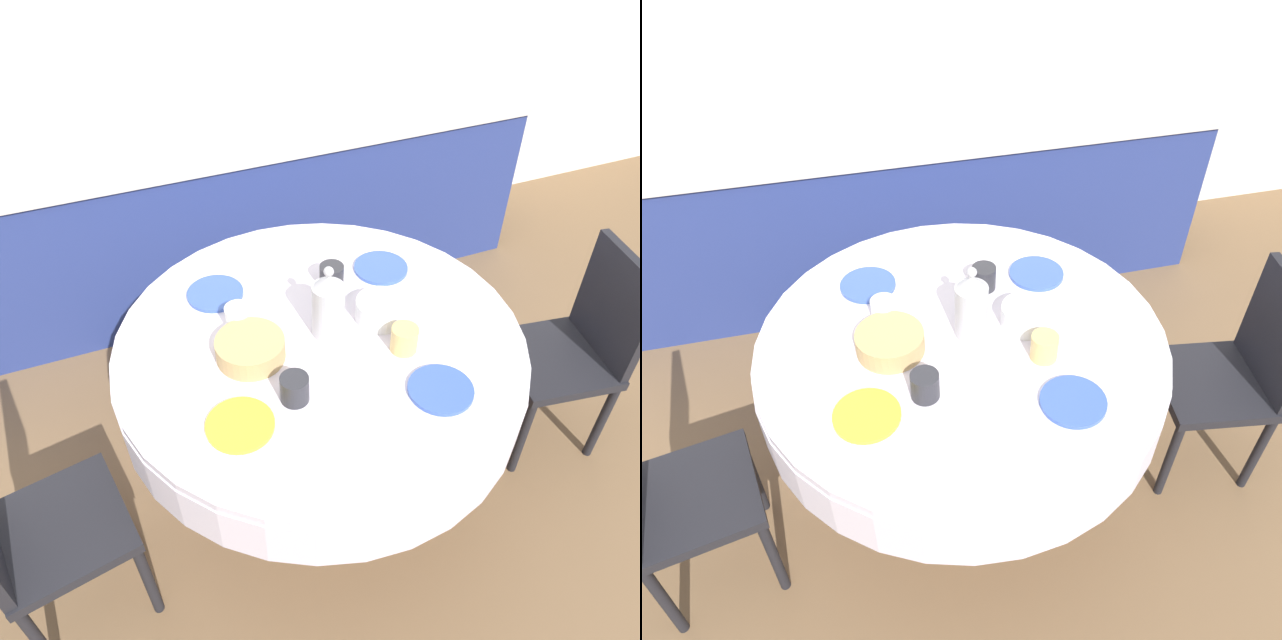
{
  "view_description": "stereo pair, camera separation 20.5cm",
  "coord_description": "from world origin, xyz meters",
  "views": [
    {
      "loc": [
        -0.57,
        -1.41,
        2.23
      ],
      "look_at": [
        0.0,
        0.0,
        0.85
      ],
      "focal_mm": 35.0,
      "sensor_mm": 36.0,
      "label": 1
    },
    {
      "loc": [
        -0.37,
        -1.48,
        2.23
      ],
      "look_at": [
        0.0,
        0.0,
        0.85
      ],
      "focal_mm": 35.0,
      "sensor_mm": 36.0,
      "label": 2
    }
  ],
  "objects": [
    {
      "name": "plate_far_left",
      "position": [
        -0.27,
        0.35,
        0.78
      ],
      "size": [
        0.21,
        0.21,
        0.01
      ],
      "primitive_type": "cylinder",
      "color": "#3856AD",
      "rests_on": "dining_table"
    },
    {
      "name": "plate_near_right",
      "position": [
        0.26,
        -0.36,
        0.78
      ],
      "size": [
        0.21,
        0.21,
        0.01
      ],
      "primitive_type": "cylinder",
      "color": "#3856AD",
      "rests_on": "dining_table"
    },
    {
      "name": "cup_far_right",
      "position": [
        0.14,
        0.24,
        0.82
      ],
      "size": [
        0.09,
        0.09,
        0.09
      ],
      "primitive_type": "cylinder",
      "color": "#28282D",
      "rests_on": "dining_table"
    },
    {
      "name": "chair_right",
      "position": [
        -1.02,
        -0.2,
        0.51
      ],
      "size": [
        0.47,
        0.47,
        0.91
      ],
      "rotation": [
        0.0,
        0.0,
        -1.38
      ],
      "color": "black",
      "rests_on": "ground_plane"
    },
    {
      "name": "dining_table",
      "position": [
        0.0,
        0.0,
        0.65
      ],
      "size": [
        1.4,
        1.4,
        0.77
      ],
      "color": "tan",
      "rests_on": "ground_plane"
    },
    {
      "name": "plate_far_right",
      "position": [
        0.36,
        0.26,
        0.78
      ],
      "size": [
        0.21,
        0.21,
        0.01
      ],
      "primitive_type": "cylinder",
      "color": "#3856AD",
      "rests_on": "dining_table"
    },
    {
      "name": "cup_near_left",
      "position": [
        -0.17,
        -0.22,
        0.82
      ],
      "size": [
        0.09,
        0.09,
        0.09
      ],
      "primitive_type": "cylinder",
      "color": "#28282D",
      "rests_on": "dining_table"
    },
    {
      "name": "coffee_carafe",
      "position": [
        0.04,
        0.01,
        0.89
      ],
      "size": [
        0.11,
        0.11,
        0.28
      ],
      "color": "#B2B2B7",
      "rests_on": "dining_table"
    },
    {
      "name": "fruit_bowl",
      "position": [
        0.23,
        0.01,
        0.81
      ],
      "size": [
        0.17,
        0.17,
        0.08
      ],
      "primitive_type": "cylinder",
      "color": "silver",
      "rests_on": "dining_table"
    },
    {
      "name": "kitchen_counter",
      "position": [
        0.0,
        1.38,
        0.45
      ],
      "size": [
        3.24,
        0.64,
        0.9
      ],
      "color": "navy",
      "rests_on": "ground_plane"
    },
    {
      "name": "cup_far_left",
      "position": [
        -0.24,
        0.15,
        0.82
      ],
      "size": [
        0.09,
        0.09,
        0.09
      ],
      "primitive_type": "cylinder",
      "color": "white",
      "rests_on": "dining_table"
    },
    {
      "name": "chair_left",
      "position": [
        1.03,
        -0.16,
        0.51
      ],
      "size": [
        0.46,
        0.46,
        0.91
      ],
      "rotation": [
        0.0,
        0.0,
        1.42
      ],
      "color": "black",
      "rests_on": "ground_plane"
    },
    {
      "name": "bread_basket",
      "position": [
        -0.24,
        0.0,
        0.81
      ],
      "size": [
        0.23,
        0.23,
        0.07
      ],
      "primitive_type": "cylinder",
      "color": "tan",
      "rests_on": "dining_table"
    },
    {
      "name": "ground_plane",
      "position": [
        0.0,
        0.0,
        0.0
      ],
      "size": [
        12.0,
        12.0,
        0.0
      ],
      "primitive_type": "plane",
      "color": "brown"
    },
    {
      "name": "plate_near_left",
      "position": [
        -0.36,
        -0.26,
        0.78
      ],
      "size": [
        0.21,
        0.21,
        0.01
      ],
      "primitive_type": "cylinder",
      "color": "yellow",
      "rests_on": "dining_table"
    },
    {
      "name": "cup_near_right",
      "position": [
        0.24,
        -0.15,
        0.82
      ],
      "size": [
        0.09,
        0.09,
        0.09
      ],
      "primitive_type": "cylinder",
      "color": "#DBB766",
      "rests_on": "dining_table"
    },
    {
      "name": "wall_back",
      "position": [
        0.0,
        1.71,
        1.3
      ],
      "size": [
        7.0,
        0.05,
        2.6
      ],
      "color": "silver",
      "rests_on": "ground_plane"
    }
  ]
}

